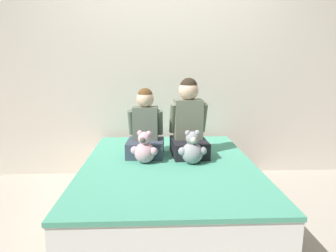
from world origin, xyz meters
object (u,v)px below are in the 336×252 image
Objects in this scene: bed at (169,189)px; teddy_bear_held_by_left_child at (145,149)px; teddy_bear_held_by_right_child at (192,150)px; child_on_left at (145,129)px; child_on_right at (189,124)px.

bed is 0.40m from teddy_bear_held_by_left_child.
bed is at bearing 174.62° from teddy_bear_held_by_right_child.
child_on_right reaches higher than child_on_left.
teddy_bear_held_by_left_child is (-0.39, -0.23, -0.17)m from child_on_right.
teddy_bear_held_by_left_child is at bearing -153.39° from child_on_right.
child_on_right is 2.52× the size of teddy_bear_held_by_left_child.
teddy_bear_held_by_left_child is 0.97× the size of teddy_bear_held_by_right_child.
child_on_right reaches higher than bed.
child_on_left is 0.39m from child_on_right.
teddy_bear_held_by_right_child reaches higher than teddy_bear_held_by_left_child.
bed is at bearing 6.16° from teddy_bear_held_by_left_child.
teddy_bear_held_by_right_child is at bearing 8.19° from teddy_bear_held_by_left_child.
teddy_bear_held_by_right_child is (0.19, -0.01, 0.35)m from bed.
teddy_bear_held_by_left_child is (-0.20, 0.03, 0.35)m from bed.
child_on_right is (0.39, 0.01, 0.05)m from child_on_left.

